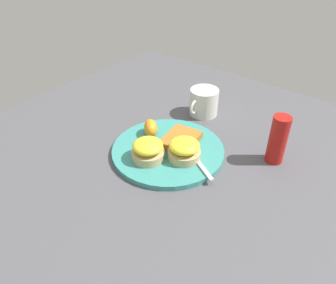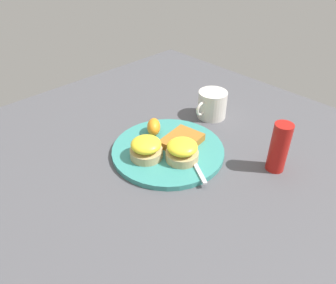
{
  "view_description": "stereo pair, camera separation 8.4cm",
  "coord_description": "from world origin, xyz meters",
  "px_view_note": "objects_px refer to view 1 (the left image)",
  "views": [
    {
      "loc": [
        0.53,
        0.43,
        0.52
      ],
      "look_at": [
        0.0,
        0.0,
        0.03
      ],
      "focal_mm": 35.0,
      "sensor_mm": 36.0,
      "label": 1
    },
    {
      "loc": [
        0.47,
        0.49,
        0.52
      ],
      "look_at": [
        0.0,
        0.0,
        0.03
      ],
      "focal_mm": 35.0,
      "sensor_mm": 36.0,
      "label": 2
    }
  ],
  "objects_px": {
    "cup": "(204,102)",
    "condiment_bottle": "(278,140)",
    "sandwich_benedict_left": "(148,150)",
    "sandwich_benedict_right": "(184,150)",
    "orange_wedge": "(151,128)",
    "hashbrown_patty": "(181,140)",
    "fork": "(191,152)"
  },
  "relations": [
    {
      "from": "sandwich_benedict_left",
      "to": "sandwich_benedict_right",
      "type": "xyz_separation_m",
      "value": [
        -0.06,
        0.07,
        0.0
      ]
    },
    {
      "from": "orange_wedge",
      "to": "cup",
      "type": "height_order",
      "value": "cup"
    },
    {
      "from": "sandwich_benedict_left",
      "to": "cup",
      "type": "relative_size",
      "value": 0.72
    },
    {
      "from": "orange_wedge",
      "to": "condiment_bottle",
      "type": "height_order",
      "value": "condiment_bottle"
    },
    {
      "from": "hashbrown_patty",
      "to": "cup",
      "type": "bearing_deg",
      "value": -164.34
    },
    {
      "from": "fork",
      "to": "cup",
      "type": "distance_m",
      "value": 0.23
    },
    {
      "from": "sandwich_benedict_left",
      "to": "sandwich_benedict_right",
      "type": "distance_m",
      "value": 0.09
    },
    {
      "from": "cup",
      "to": "condiment_bottle",
      "type": "xyz_separation_m",
      "value": [
        0.08,
        0.27,
        0.02
      ]
    },
    {
      "from": "orange_wedge",
      "to": "fork",
      "type": "bearing_deg",
      "value": 90.3
    },
    {
      "from": "orange_wedge",
      "to": "sandwich_benedict_right",
      "type": "bearing_deg",
      "value": 79.09
    },
    {
      "from": "orange_wedge",
      "to": "sandwich_benedict_left",
      "type": "bearing_deg",
      "value": 37.69
    },
    {
      "from": "hashbrown_patty",
      "to": "fork",
      "type": "xyz_separation_m",
      "value": [
        0.02,
        0.05,
        -0.01
      ]
    },
    {
      "from": "orange_wedge",
      "to": "fork",
      "type": "relative_size",
      "value": 0.33
    },
    {
      "from": "hashbrown_patty",
      "to": "orange_wedge",
      "type": "distance_m",
      "value": 0.09
    },
    {
      "from": "sandwich_benedict_right",
      "to": "hashbrown_patty",
      "type": "height_order",
      "value": "sandwich_benedict_right"
    },
    {
      "from": "sandwich_benedict_right",
      "to": "fork",
      "type": "bearing_deg",
      "value": 177.09
    },
    {
      "from": "cup",
      "to": "sandwich_benedict_right",
      "type": "bearing_deg",
      "value": 22.83
    },
    {
      "from": "sandwich_benedict_right",
      "to": "orange_wedge",
      "type": "relative_size",
      "value": 1.36
    },
    {
      "from": "condiment_bottle",
      "to": "cup",
      "type": "bearing_deg",
      "value": -106.69
    },
    {
      "from": "hashbrown_patty",
      "to": "fork",
      "type": "distance_m",
      "value": 0.05
    },
    {
      "from": "sandwich_benedict_right",
      "to": "fork",
      "type": "distance_m",
      "value": 0.03
    },
    {
      "from": "cup",
      "to": "condiment_bottle",
      "type": "distance_m",
      "value": 0.28
    },
    {
      "from": "hashbrown_patty",
      "to": "orange_wedge",
      "type": "height_order",
      "value": "orange_wedge"
    },
    {
      "from": "cup",
      "to": "hashbrown_patty",
      "type": "bearing_deg",
      "value": 15.66
    },
    {
      "from": "sandwich_benedict_right",
      "to": "hashbrown_patty",
      "type": "distance_m",
      "value": 0.07
    },
    {
      "from": "cup",
      "to": "condiment_bottle",
      "type": "bearing_deg",
      "value": 73.31
    },
    {
      "from": "sandwich_benedict_left",
      "to": "condiment_bottle",
      "type": "distance_m",
      "value": 0.32
    },
    {
      "from": "orange_wedge",
      "to": "cup",
      "type": "distance_m",
      "value": 0.21
    },
    {
      "from": "hashbrown_patty",
      "to": "sandwich_benedict_right",
      "type": "bearing_deg",
      "value": 44.32
    },
    {
      "from": "cup",
      "to": "condiment_bottle",
      "type": "height_order",
      "value": "condiment_bottle"
    },
    {
      "from": "sandwich_benedict_right",
      "to": "orange_wedge",
      "type": "bearing_deg",
      "value": -100.91
    },
    {
      "from": "fork",
      "to": "hashbrown_patty",
      "type": "bearing_deg",
      "value": -113.43
    }
  ]
}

